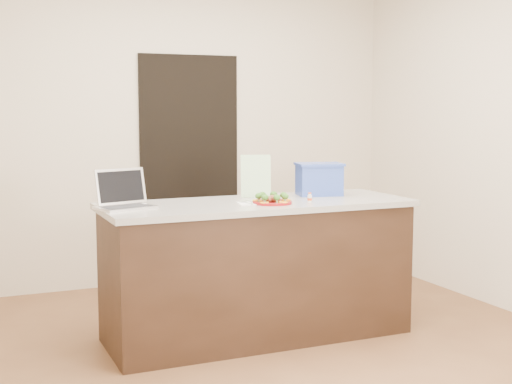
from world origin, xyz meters
name	(u,v)px	position (x,y,z in m)	size (l,w,h in m)	color
ground	(273,347)	(0.00, 0.00, 0.00)	(4.00, 4.00, 0.00)	brown
room_shell	(273,94)	(0.00, 0.00, 1.62)	(4.00, 4.00, 4.00)	white
doorway	(190,169)	(0.10, 1.98, 1.00)	(0.90, 0.02, 2.00)	black
island	(257,269)	(0.00, 0.25, 0.46)	(2.06, 0.76, 0.92)	black
plate	(272,202)	(0.04, 0.11, 0.93)	(0.26, 0.26, 0.02)	maroon
meatballs	(273,198)	(0.05, 0.11, 0.95)	(0.10, 0.10, 0.04)	brown
broccoli	(272,196)	(0.04, 0.11, 0.97)	(0.22, 0.22, 0.04)	#245216
pepper_rings	(272,201)	(0.04, 0.11, 0.94)	(0.24, 0.25, 0.01)	orange
napkin	(250,203)	(-0.09, 0.16, 0.92)	(0.15, 0.15, 0.01)	silver
fork	(247,202)	(-0.11, 0.17, 0.93)	(0.03, 0.15, 0.00)	silver
knife	(256,202)	(-0.06, 0.14, 0.93)	(0.06, 0.21, 0.01)	silver
yogurt_bottle	(310,198)	(0.30, 0.08, 0.95)	(0.03, 0.03, 0.07)	beige
laptop	(123,197)	(-0.88, 0.32, 0.98)	(0.39, 0.35, 0.24)	silver
leaflet	(256,176)	(0.08, 0.46, 1.07)	(0.21, 0.00, 0.30)	white
blue_box	(319,179)	(0.54, 0.40, 1.04)	(0.36, 0.30, 0.23)	#2F49AA
chair	(205,246)	(-0.08, 1.08, 0.48)	(0.43, 0.43, 0.84)	black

